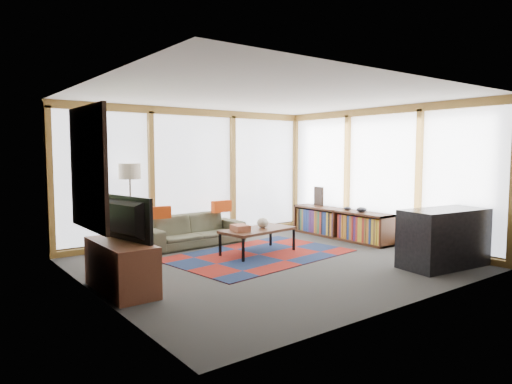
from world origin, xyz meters
TOP-DOWN VIEW (x-y plane):
  - ground at (0.00, 0.00)m, footprint 5.50×5.50m
  - room_envelope at (0.49, 0.56)m, footprint 5.52×5.02m
  - rug at (0.17, 0.54)m, footprint 3.22×2.29m
  - sofa at (-0.32, 1.95)m, footprint 1.99×0.84m
  - pillow_left at (-1.01, 1.91)m, footprint 0.41×0.19m
  - pillow_right at (0.35, 1.99)m, footprint 0.42×0.14m
  - floor_lamp at (-1.41, 2.23)m, footprint 0.39×0.39m
  - coffee_table at (0.23, 0.65)m, footprint 1.38×0.81m
  - book_stack at (-0.14, 0.64)m, footprint 0.29×0.34m
  - vase at (0.36, 0.68)m, footprint 0.25×0.25m
  - bookshelf at (2.43, 0.77)m, footprint 0.43×2.37m
  - bowl_a at (2.41, 0.21)m, footprint 0.22×0.22m
  - bowl_b at (2.43, 0.59)m, footprint 0.16×0.16m
  - shelf_picture at (2.57, 1.54)m, footprint 0.09×0.31m
  - tv_console at (-2.44, -0.01)m, footprint 0.53×1.26m
  - television at (-2.42, -0.02)m, footprint 0.32×0.99m
  - bar_counter at (1.97, -1.77)m, footprint 1.47×0.82m

SIDE VIEW (x-z plane):
  - ground at x=0.00m, z-range 0.00..0.00m
  - rug at x=0.17m, z-range 0.00..0.01m
  - coffee_table at x=0.23m, z-range 0.00..0.43m
  - sofa at x=-0.32m, z-range 0.00..0.57m
  - bookshelf at x=2.43m, z-range 0.00..0.59m
  - tv_console at x=-2.44m, z-range 0.00..0.63m
  - bar_counter at x=1.97m, z-range 0.00..0.89m
  - book_stack at x=-0.14m, z-range 0.43..0.54m
  - vase at x=0.36m, z-range 0.43..0.61m
  - bowl_b at x=2.43m, z-range 0.59..0.67m
  - bowl_a at x=2.41m, z-range 0.59..0.69m
  - pillow_left at x=-1.01m, z-range 0.57..0.79m
  - pillow_right at x=0.35m, z-range 0.57..0.80m
  - floor_lamp at x=-1.41m, z-range 0.00..1.55m
  - shelf_picture at x=2.57m, z-range 0.59..1.00m
  - television at x=-2.42m, z-range 0.63..1.20m
  - room_envelope at x=0.49m, z-range 0.23..2.85m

